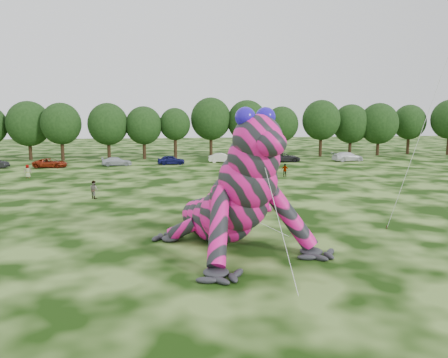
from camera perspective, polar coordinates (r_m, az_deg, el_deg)
ground at (r=20.06m, az=-4.24°, el=-14.44°), size 240.00×240.00×0.00m
inflatable_gecko at (r=26.58m, az=-0.88°, el=0.51°), size 19.19×20.52×8.19m
tree_5 at (r=79.99m, az=-24.12°, el=5.79°), size 7.16×6.44×9.80m
tree_6 at (r=76.93m, az=-20.46°, el=5.80°), size 6.52×5.86×9.49m
tree_7 at (r=75.81m, az=-14.89°, el=6.02°), size 6.68×6.01×9.48m
tree_8 at (r=75.54m, az=-10.42°, el=5.95°), size 6.14×5.53×8.94m
tree_9 at (r=75.88m, az=-6.40°, el=5.95°), size 5.27×4.74×8.68m
tree_10 at (r=77.51m, az=-1.72°, el=6.73°), size 7.09×6.38×10.50m
tree_11 at (r=78.10m, az=3.00°, el=6.58°), size 7.01×6.31×10.07m
tree_12 at (r=79.11m, az=7.52°, el=6.15°), size 5.99×5.39×8.97m
tree_13 at (r=80.71m, az=12.55°, el=6.48°), size 6.83×6.15×10.13m
tree_14 at (r=84.61m, az=16.21°, el=6.19°), size 6.82×6.14×9.40m
tree_15 at (r=85.93m, az=19.54°, el=6.14°), size 7.17×6.45×9.63m
tree_16 at (r=90.74m, az=23.00°, el=5.98°), size 6.26×5.63×9.37m
car_2 at (r=67.77m, az=-21.73°, el=1.95°), size 4.99×2.74×1.33m
car_3 at (r=67.21m, az=-13.84°, el=2.25°), size 4.54×2.17×1.28m
car_4 at (r=67.19m, az=-6.93°, el=2.49°), size 4.22×1.81×1.42m
car_5 at (r=69.32m, az=-0.18°, el=2.77°), size 4.61×1.98×1.48m
car_6 at (r=71.11m, az=7.97°, el=2.80°), size 5.18×2.78×1.38m
car_7 at (r=74.05m, az=15.85°, el=2.83°), size 5.46×2.91×1.51m
spectator_1 at (r=42.00m, az=-16.62°, el=-1.32°), size 1.02×1.04×1.69m
spectator_4 at (r=58.09m, az=-24.27°, el=0.93°), size 0.90×0.70×1.63m
spectator_5 at (r=35.69m, az=3.14°, el=-2.56°), size 1.08×1.80×1.85m
spectator_3 at (r=54.52m, az=7.97°, el=1.14°), size 1.02×0.74×1.61m
spectator_2 at (r=49.94m, az=4.52°, el=0.59°), size 1.19×0.76×1.74m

